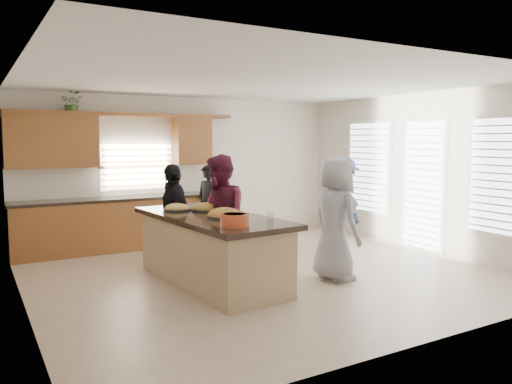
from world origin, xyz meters
TOP-DOWN VIEW (x-y plane):
  - floor at (0.00, 0.00)m, footprint 6.50×6.50m
  - room_shell at (0.00, 0.00)m, footprint 6.52×6.02m
  - back_cabinetry at (-1.47, 2.73)m, footprint 4.08×0.66m
  - right_wall_glazing at (3.22, -0.13)m, footprint 0.06×4.00m
  - island at (-0.90, -0.08)m, footprint 1.36×2.78m
  - platter_front at (-0.82, -0.33)m, footprint 0.50×0.50m
  - platter_mid at (-0.77, 0.36)m, footprint 0.45×0.45m
  - platter_back at (-1.14, 0.58)m, footprint 0.39×0.39m
  - salad_bowl at (-1.03, -1.02)m, footprint 0.34×0.34m
  - clear_cup at (-0.45, -0.90)m, footprint 0.08×0.08m
  - plate_stack at (-1.04, 0.89)m, footprint 0.23×0.23m
  - flower_vase at (-0.90, 1.17)m, footprint 0.14×0.14m
  - potted_plant at (-2.14, 2.82)m, footprint 0.45×0.42m
  - woman_left_back at (0.12, 2.24)m, footprint 0.57×0.66m
  - woman_left_mid at (-0.71, 0.04)m, footprint 0.84×0.99m
  - woman_left_front at (-1.08, 0.90)m, footprint 0.40×0.95m
  - woman_right_back at (2.09, 0.75)m, footprint 0.86×1.20m
  - woman_right_front at (0.68, -0.79)m, footprint 0.58×0.87m

SIDE VIEW (x-z plane):
  - floor at x=0.00m, z-range 0.00..0.00m
  - island at x=-0.90m, z-range -0.02..0.93m
  - woman_left_back at x=0.12m, z-range 0.00..1.52m
  - woman_left_front at x=-1.08m, z-range 0.00..1.62m
  - woman_right_back at x=2.09m, z-range 0.00..1.67m
  - woman_right_front at x=0.68m, z-range 0.00..1.74m
  - woman_left_mid at x=-0.71m, z-range 0.00..1.78m
  - back_cabinetry at x=-1.47m, z-range -0.32..2.14m
  - plate_stack at x=-1.04m, z-range 0.95..1.00m
  - platter_back at x=-1.14m, z-range 0.90..1.06m
  - platter_mid at x=-0.77m, z-range 0.89..1.07m
  - platter_front at x=-0.82m, z-range 0.88..1.08m
  - clear_cup at x=-0.45m, z-range 0.95..1.06m
  - salad_bowl at x=-1.03m, z-range 0.96..1.11m
  - flower_vase at x=-0.90m, z-range 0.97..1.42m
  - right_wall_glazing at x=3.22m, z-range 0.22..2.47m
  - room_shell at x=0.00m, z-range 0.50..3.31m
  - potted_plant at x=-2.14m, z-range 2.40..2.80m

